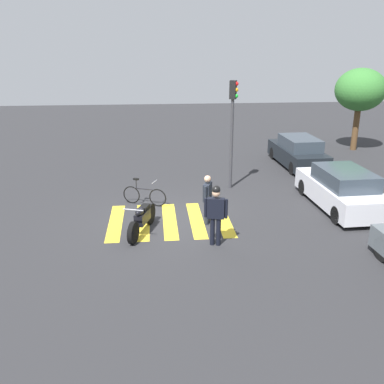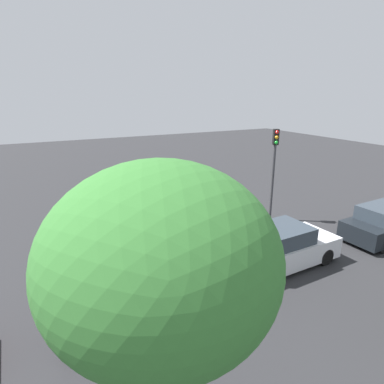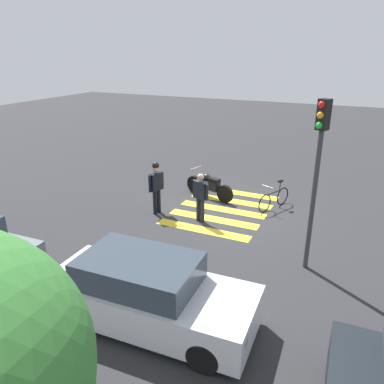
% 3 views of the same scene
% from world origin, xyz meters
% --- Properties ---
extents(ground_plane, '(60.00, 60.00, 0.00)m').
position_xyz_m(ground_plane, '(0.00, 0.00, 0.00)').
color(ground_plane, '#2B2B2D').
extents(police_motorcycle, '(2.15, 0.95, 1.06)m').
position_xyz_m(police_motorcycle, '(0.89, -0.89, 0.47)').
color(police_motorcycle, black).
rests_on(police_motorcycle, ground_plane).
extents(leaning_bicycle, '(0.74, 1.59, 0.99)m').
position_xyz_m(leaning_bicycle, '(-1.62, -0.86, 0.37)').
color(leaning_bicycle, black).
rests_on(leaning_bicycle, ground_plane).
extents(officer_on_foot, '(0.63, 0.35, 1.65)m').
position_xyz_m(officer_on_foot, '(0.33, 1.23, 0.94)').
color(officer_on_foot, '#1E232D').
rests_on(officer_on_foot, ground_plane).
extents(officer_by_motorcycle, '(0.32, 0.67, 1.84)m').
position_xyz_m(officer_by_motorcycle, '(1.95, 1.26, 1.08)').
color(officer_by_motorcycle, black).
rests_on(officer_by_motorcycle, ground_plane).
extents(crosswalk_stripes, '(3.13, 4.05, 0.01)m').
position_xyz_m(crosswalk_stripes, '(0.00, 0.00, 0.00)').
color(crosswalk_stripes, yellow).
rests_on(crosswalk_stripes, ground_plane).
extents(car_black_suv, '(4.31, 1.82, 1.46)m').
position_xyz_m(car_black_suv, '(-6.29, 6.48, 0.69)').
color(car_black_suv, black).
rests_on(car_black_suv, ground_plane).
extents(car_white_van, '(4.39, 1.92, 1.47)m').
position_xyz_m(car_white_van, '(-0.67, 6.19, 0.70)').
color(car_white_van, black).
rests_on(car_white_van, ground_plane).
extents(traffic_light_pole, '(0.32, 0.36, 4.31)m').
position_xyz_m(traffic_light_pole, '(-3.29, 2.66, 2.89)').
color(traffic_light_pole, '#38383D').
rests_on(traffic_light_pole, ground_plane).
extents(street_tree_near, '(2.67, 2.67, 4.45)m').
position_xyz_m(street_tree_near, '(-9.36, 10.75, 3.28)').
color(street_tree_near, brown).
rests_on(street_tree_near, ground_plane).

